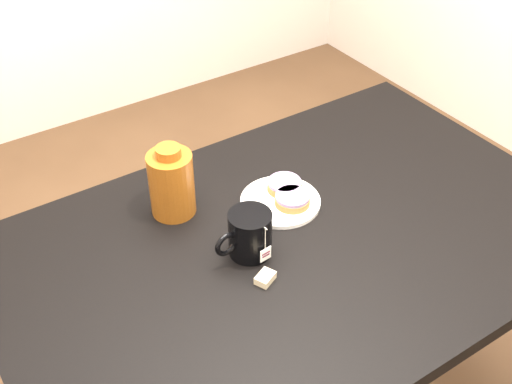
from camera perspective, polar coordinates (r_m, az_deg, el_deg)
table at (r=1.59m, az=3.48°, el=-6.24°), size 1.40×0.90×0.75m
plate at (r=1.62m, az=2.18°, el=-0.79°), size 0.20×0.20×0.02m
bagel_back at (r=1.64m, az=2.55°, el=0.60°), size 0.12×0.12×0.03m
bagel_front at (r=1.60m, az=3.25°, el=-0.65°), size 0.12×0.12×0.03m
mug at (r=1.45m, az=-0.61°, el=-3.73°), size 0.15×0.11×0.11m
teabag_pouch at (r=1.42m, az=0.83°, el=-7.64°), size 0.05×0.05×0.02m
bagel_package at (r=1.56m, az=-7.52°, el=0.81°), size 0.12×0.12×0.19m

